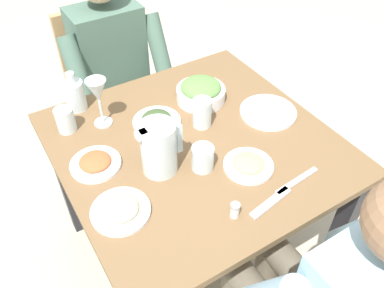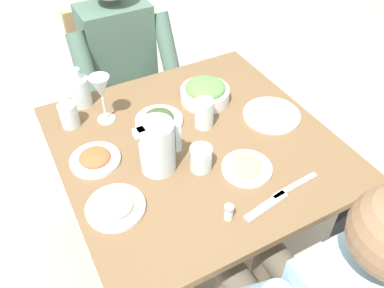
{
  "view_description": "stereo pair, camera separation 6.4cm",
  "coord_description": "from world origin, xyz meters",
  "px_view_note": "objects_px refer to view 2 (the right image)",
  "views": [
    {
      "loc": [
        -0.57,
        -0.91,
        1.7
      ],
      "look_at": [
        -0.02,
        -0.02,
        0.73
      ],
      "focal_mm": 37.19,
      "sensor_mm": 36.0,
      "label": 1
    },
    {
      "loc": [
        -0.51,
        -0.94,
        1.7
      ],
      "look_at": [
        -0.02,
        -0.02,
        0.73
      ],
      "focal_mm": 37.19,
      "sensor_mm": 36.0,
      "label": 2
    }
  ],
  "objects_px": {
    "salad_bowl": "(205,92)",
    "plate_beans": "(115,206)",
    "chair_far": "(116,79)",
    "plate_dolmas": "(159,119)",
    "water_glass_center": "(201,158)",
    "plate_fries": "(247,167)",
    "plate_rice_curry": "(95,159)",
    "salt_shaker": "(229,212)",
    "dining_table": "(195,163)",
    "wine_glass": "(101,90)",
    "water_glass_far_left": "(204,113)",
    "water_glass_far_right": "(69,115)",
    "plate_yoghurt": "(272,114)",
    "diner_far": "(127,75)",
    "oil_carafe": "(80,92)",
    "water_pitcher": "(157,146)"
  },
  "relations": [
    {
      "from": "chair_far",
      "to": "plate_dolmas",
      "type": "relative_size",
      "value": 4.74
    },
    {
      "from": "wine_glass",
      "to": "chair_far",
      "type": "bearing_deg",
      "value": 69.05
    },
    {
      "from": "chair_far",
      "to": "plate_yoghurt",
      "type": "xyz_separation_m",
      "value": [
        0.36,
        -0.87,
        0.24
      ]
    },
    {
      "from": "dining_table",
      "to": "plate_yoghurt",
      "type": "distance_m",
      "value": 0.36
    },
    {
      "from": "chair_far",
      "to": "plate_rice_curry",
      "type": "distance_m",
      "value": 0.88
    },
    {
      "from": "plate_fries",
      "to": "plate_yoghurt",
      "type": "bearing_deg",
      "value": 38.17
    },
    {
      "from": "plate_rice_curry",
      "to": "water_glass_far_right",
      "type": "distance_m",
      "value": 0.24
    },
    {
      "from": "dining_table",
      "to": "wine_glass",
      "type": "xyz_separation_m",
      "value": [
        -0.24,
        0.27,
        0.25
      ]
    },
    {
      "from": "dining_table",
      "to": "chair_far",
      "type": "distance_m",
      "value": 0.86
    },
    {
      "from": "salt_shaker",
      "to": "plate_fries",
      "type": "bearing_deg",
      "value": 41.14
    },
    {
      "from": "plate_yoghurt",
      "to": "water_pitcher",
      "type": "bearing_deg",
      "value": -175.36
    },
    {
      "from": "salad_bowl",
      "to": "water_glass_center",
      "type": "relative_size",
      "value": 2.23
    },
    {
      "from": "chair_far",
      "to": "water_glass_far_right",
      "type": "height_order",
      "value": "chair_far"
    },
    {
      "from": "plate_yoghurt",
      "to": "water_glass_center",
      "type": "bearing_deg",
      "value": -163.6
    },
    {
      "from": "plate_beans",
      "to": "water_glass_center",
      "type": "xyz_separation_m",
      "value": [
        0.32,
        0.03,
        0.03
      ]
    },
    {
      "from": "diner_far",
      "to": "plate_dolmas",
      "type": "relative_size",
      "value": 6.35
    },
    {
      "from": "plate_beans",
      "to": "water_pitcher",
      "type": "bearing_deg",
      "value": 27.91
    },
    {
      "from": "plate_fries",
      "to": "plate_beans",
      "type": "bearing_deg",
      "value": 173.52
    },
    {
      "from": "chair_far",
      "to": "water_glass_far_right",
      "type": "bearing_deg",
      "value": -122.73
    },
    {
      "from": "plate_rice_curry",
      "to": "oil_carafe",
      "type": "relative_size",
      "value": 1.06
    },
    {
      "from": "water_pitcher",
      "to": "water_glass_far_left",
      "type": "height_order",
      "value": "water_pitcher"
    },
    {
      "from": "water_glass_center",
      "to": "oil_carafe",
      "type": "relative_size",
      "value": 0.54
    },
    {
      "from": "dining_table",
      "to": "water_pitcher",
      "type": "height_order",
      "value": "water_pitcher"
    },
    {
      "from": "salad_bowl",
      "to": "plate_beans",
      "type": "distance_m",
      "value": 0.63
    },
    {
      "from": "water_glass_far_right",
      "to": "water_glass_center",
      "type": "height_order",
      "value": "water_glass_far_right"
    },
    {
      "from": "chair_far",
      "to": "plate_fries",
      "type": "bearing_deg",
      "value": -84.12
    },
    {
      "from": "dining_table",
      "to": "plate_rice_curry",
      "type": "xyz_separation_m",
      "value": [
        -0.35,
        0.07,
        0.12
      ]
    },
    {
      "from": "chair_far",
      "to": "wine_glass",
      "type": "height_order",
      "value": "wine_glass"
    },
    {
      "from": "plate_rice_curry",
      "to": "diner_far",
      "type": "bearing_deg",
      "value": 60.07
    },
    {
      "from": "plate_fries",
      "to": "plate_rice_curry",
      "type": "relative_size",
      "value": 0.98
    },
    {
      "from": "oil_carafe",
      "to": "dining_table",
      "type": "bearing_deg",
      "value": -54.56
    },
    {
      "from": "salt_shaker",
      "to": "dining_table",
      "type": "bearing_deg",
      "value": 77.86
    },
    {
      "from": "salt_shaker",
      "to": "wine_glass",
      "type": "bearing_deg",
      "value": 105.36
    },
    {
      "from": "salad_bowl",
      "to": "plate_yoghurt",
      "type": "relative_size",
      "value": 0.89
    },
    {
      "from": "plate_dolmas",
      "to": "plate_fries",
      "type": "relative_size",
      "value": 1.07
    },
    {
      "from": "dining_table",
      "to": "water_glass_far_right",
      "type": "bearing_deg",
      "value": 140.61
    },
    {
      "from": "oil_carafe",
      "to": "wine_glass",
      "type": "bearing_deg",
      "value": -70.28
    },
    {
      "from": "water_glass_center",
      "to": "dining_table",
      "type": "bearing_deg",
      "value": 69.4
    },
    {
      "from": "plate_beans",
      "to": "salt_shaker",
      "type": "xyz_separation_m",
      "value": [
        0.29,
        -0.19,
        0.01
      ]
    },
    {
      "from": "diner_far",
      "to": "chair_far",
      "type": "bearing_deg",
      "value": 90.0
    },
    {
      "from": "plate_fries",
      "to": "salt_shaker",
      "type": "relative_size",
      "value": 3.18
    },
    {
      "from": "plate_yoghurt",
      "to": "salt_shaker",
      "type": "bearing_deg",
      "value": -140.63
    },
    {
      "from": "salad_bowl",
      "to": "plate_yoghurt",
      "type": "xyz_separation_m",
      "value": [
        0.18,
        -0.22,
        -0.03
      ]
    },
    {
      "from": "plate_fries",
      "to": "wine_glass",
      "type": "distance_m",
      "value": 0.6
    },
    {
      "from": "wine_glass",
      "to": "salt_shaker",
      "type": "height_order",
      "value": "wine_glass"
    },
    {
      "from": "chair_far",
      "to": "water_glass_far_left",
      "type": "xyz_separation_m",
      "value": [
        0.1,
        -0.79,
        0.28
      ]
    },
    {
      "from": "salad_bowl",
      "to": "water_glass_far_right",
      "type": "height_order",
      "value": "water_glass_far_right"
    },
    {
      "from": "dining_table",
      "to": "wine_glass",
      "type": "relative_size",
      "value": 4.9
    },
    {
      "from": "water_glass_far_left",
      "to": "water_glass_far_right",
      "type": "relative_size",
      "value": 1.2
    },
    {
      "from": "dining_table",
      "to": "oil_carafe",
      "type": "bearing_deg",
      "value": 125.44
    }
  ]
}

